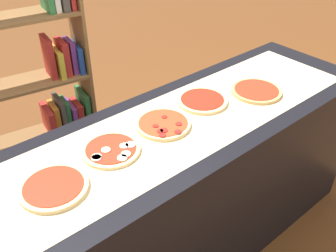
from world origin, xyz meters
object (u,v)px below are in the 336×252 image
Objects in this scene: pizza_plain_3 at (202,101)px; pizza_plain_4 at (256,91)px; bookshelf at (41,90)px; pizza_pepperoni_2 at (163,124)px; pizza_plain_0 at (54,187)px; pizza_mozzarella_1 at (111,150)px.

pizza_plain_3 is 0.97× the size of pizza_plain_4.
bookshelf is (-0.47, 0.97, -0.18)m from pizza_plain_3.
bookshelf reaches higher than pizza_plain_4.
pizza_plain_4 is 1.34m from bookshelf.
bookshelf reaches higher than pizza_pepperoni_2.
bookshelf is at bearing 115.75° from pizza_plain_3.
bookshelf is (-0.76, 1.09, -0.18)m from pizza_plain_4.
pizza_plain_4 is at bearing -0.98° from pizza_plain_0.
bookshelf is at bearing 99.89° from pizza_pepperoni_2.
pizza_plain_3 is (0.59, 0.04, 0.00)m from pizza_mozzarella_1.
bookshelf is (0.41, 1.07, -0.18)m from pizza_plain_0.
pizza_mozzarella_1 is at bearing -175.81° from pizza_plain_3.
pizza_plain_4 is at bearing -4.77° from pizza_mozzarella_1.
pizza_plain_0 is at bearing -174.28° from pizza_pepperoni_2.
pizza_mozzarella_1 is 0.94× the size of pizza_plain_4.
pizza_plain_3 is at bearing 6.26° from pizza_plain_0.
pizza_mozzarella_1 reaches higher than pizza_plain_3.
pizza_plain_3 is at bearing -64.25° from bookshelf.
pizza_plain_4 is at bearing -55.02° from bookshelf.
pizza_mozzarella_1 is 0.98× the size of pizza_pepperoni_2.
bookshelf reaches higher than pizza_plain_3.
pizza_pepperoni_2 is 1.04m from bookshelf.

